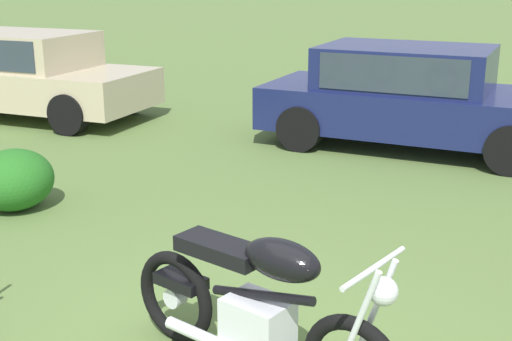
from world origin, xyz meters
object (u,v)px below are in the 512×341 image
at_px(motorcycle_black, 258,308).
at_px(shrub_low, 14,180).
at_px(car_navy, 410,92).
at_px(car_beige, 25,70).

relative_size(motorcycle_black, shrub_low, 2.27).
xyz_separation_m(car_navy, shrub_low, (-3.54, -4.09, -0.47)).
height_order(car_beige, car_navy, same).
relative_size(motorcycle_black, car_navy, 0.46).
height_order(car_navy, shrub_low, car_navy).
bearing_deg(car_beige, car_navy, 3.59).
height_order(motorcycle_black, shrub_low, motorcycle_black).
bearing_deg(shrub_low, car_beige, 126.37).
relative_size(car_navy, shrub_low, 4.93).
xyz_separation_m(motorcycle_black, shrub_low, (-3.50, 2.05, -0.17)).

